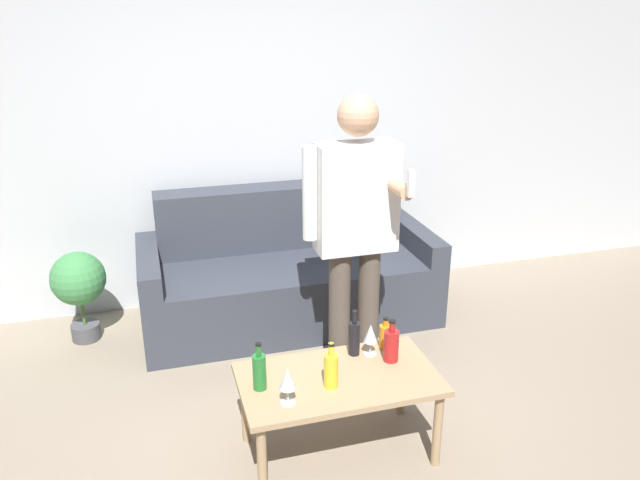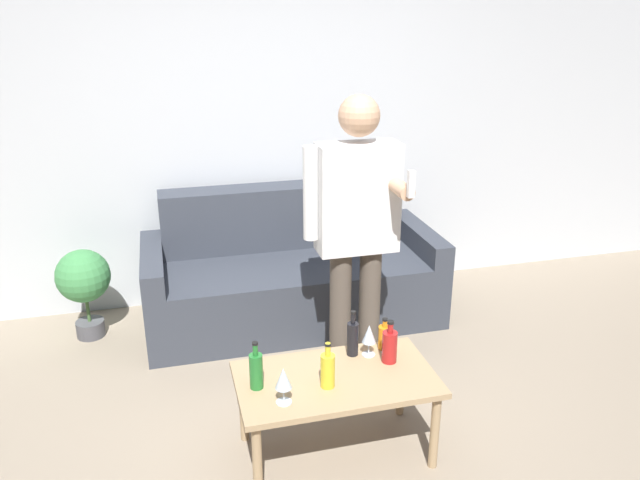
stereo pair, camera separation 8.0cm
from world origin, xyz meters
The scene contains 13 objects.
ground_plane centered at (0.00, 0.00, 0.00)m, with size 16.00×16.00×0.00m, color gray.
wall_back centered at (0.00, 2.14, 1.35)m, with size 8.00×0.06×2.70m.
couch centered at (0.10, 1.67, 0.32)m, with size 2.01×0.85×0.90m.
coffee_table centered at (0.00, 0.18, 0.39)m, with size 0.95×0.53×0.44m.
bottle_orange centered at (-0.06, 0.11, 0.53)m, with size 0.07×0.07×0.23m.
bottle_green centered at (0.14, 0.35, 0.54)m, with size 0.06×0.06×0.25m.
bottle_dark centered at (-0.38, 0.19, 0.54)m, with size 0.06×0.06×0.24m.
bottle_yellow centered at (0.31, 0.37, 0.51)m, with size 0.06×0.06×0.17m.
bottle_red centered at (0.29, 0.25, 0.53)m, with size 0.08×0.08×0.22m.
wine_glass_near centered at (-0.28, 0.04, 0.56)m, with size 0.08×0.08×0.18m.
wine_glass_far centered at (0.21, 0.33, 0.56)m, with size 0.07×0.07×0.17m.
person_standing_front centered at (0.30, 0.84, 0.98)m, with size 0.53×0.44×1.67m.
potted_plant centered at (-1.28, 1.73, 0.41)m, with size 0.35×0.35×0.62m.
Camera 2 is at (-0.72, -2.27, 2.11)m, focal length 35.00 mm.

